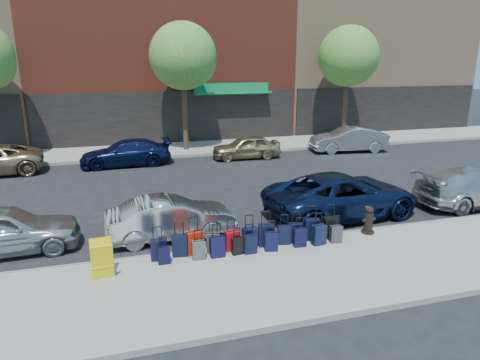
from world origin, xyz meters
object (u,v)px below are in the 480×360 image
object	(u,v)px
tree_center	(185,58)
car_near_1	(171,218)
car_far_1	(126,153)
car_near_3	(478,187)
car_far_3	(349,139)
tree_right	(350,58)
car_near_2	(342,195)
car_far_2	(246,147)
car_near_0	(3,230)
display_rack	(102,260)
bollard	(367,219)
fire_hydrant	(369,221)
suitcase_front_5	(250,238)

from	to	relation	value
tree_center	car_near_1	bearing A→B (deg)	-101.87
tree_center	car_far_1	distance (m)	6.53
car_near_3	car_far_3	xyz separation A→B (m)	(0.31, 10.06, 0.04)
tree_right	car_near_2	xyz separation A→B (m)	(-7.10, -12.35, -4.64)
tree_right	car_far_2	size ratio (longest dim) A/B	1.92
tree_center	car_near_0	size ratio (longest dim) A/B	1.77
display_rack	car_near_2	xyz separation A→B (m)	(8.03, 2.55, 0.15)
car_near_2	car_near_1	bearing A→B (deg)	86.53
display_rack	car_far_2	size ratio (longest dim) A/B	0.25
car_far_3	car_near_1	bearing A→B (deg)	-42.64
bollard	car_near_2	size ratio (longest dim) A/B	0.15
car_near_3	car_far_1	size ratio (longest dim) A/B	1.06
car_far_1	car_far_3	size ratio (longest dim) A/B	1.02
bollard	tree_right	bearing A→B (deg)	62.93
fire_hydrant	car_near_0	xyz separation A→B (m)	(-10.62, 1.92, 0.15)
car_near_3	fire_hydrant	bearing A→B (deg)	106.68
tree_center	display_rack	bearing A→B (deg)	-107.28
car_near_0	suitcase_front_5	bearing A→B (deg)	-109.53
car_near_0	car_near_1	world-z (taller)	car_near_0
car_far_1	car_near_1	bearing A→B (deg)	4.80
car_near_1	car_near_2	world-z (taller)	car_near_2
car_near_2	bollard	bearing A→B (deg)	169.82
tree_center	car_far_1	world-z (taller)	tree_center
car_near_2	car_far_3	xyz separation A→B (m)	(5.81, 9.67, -0.03)
car_near_2	car_far_1	size ratio (longest dim) A/B	1.20
car_far_3	tree_right	bearing A→B (deg)	161.64
tree_right	fire_hydrant	bearing A→B (deg)	-116.92
fire_hydrant	car_far_2	xyz separation A→B (m)	(-0.46, 11.56, 0.09)
suitcase_front_5	bollard	distance (m)	3.89
car_near_0	display_rack	bearing A→B (deg)	-136.11
car_far_1	car_far_3	bearing A→B (deg)	88.24
car_near_0	car_far_1	bearing A→B (deg)	-23.75
bollard	car_near_2	distance (m)	1.83
tree_right	fire_hydrant	world-z (taller)	tree_right
suitcase_front_5	display_rack	distance (m)	4.05
car_near_1	car_near_3	xyz separation A→B (m)	(11.54, -0.14, 0.06)
bollard	car_far_2	size ratio (longest dim) A/B	0.22
display_rack	car_far_1	xyz separation A→B (m)	(0.94, 12.35, 0.05)
suitcase_front_5	display_rack	xyz separation A→B (m)	(-4.00, -0.57, 0.15)
car_near_1	suitcase_front_5	bearing A→B (deg)	-134.43
car_far_1	car_far_2	distance (m)	6.49
car_far_2	car_far_3	world-z (taller)	car_far_3
display_rack	car_far_1	world-z (taller)	car_far_1
tree_center	car_near_1	world-z (taller)	tree_center
car_far_2	suitcase_front_5	bearing A→B (deg)	-14.41
car_near_3	tree_right	bearing A→B (deg)	-5.83
fire_hydrant	car_near_3	xyz separation A→B (m)	(5.65, 1.55, 0.15)
bollard	car_near_0	size ratio (longest dim) A/B	0.20
suitcase_front_5	car_near_2	size ratio (longest dim) A/B	0.18
fire_hydrant	car_near_0	size ratio (longest dim) A/B	0.21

